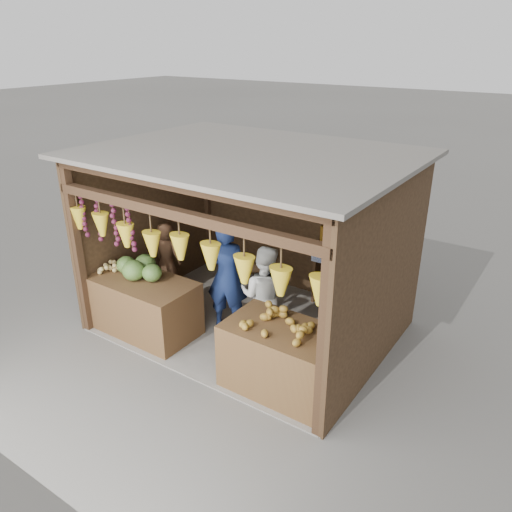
{
  "coord_description": "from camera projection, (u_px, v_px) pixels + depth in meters",
  "views": [
    {
      "loc": [
        3.78,
        -5.37,
        4.03
      ],
      "look_at": [
        0.19,
        -0.1,
        1.24
      ],
      "focal_mm": 35.0,
      "sensor_mm": 36.0,
      "label": 1
    }
  ],
  "objects": [
    {
      "name": "ground",
      "position": [
        249.0,
        325.0,
        7.63
      ],
      "size": [
        80.0,
        80.0,
        0.0
      ],
      "primitive_type": "plane",
      "color": "#514F49",
      "rests_on": "ground"
    },
    {
      "name": "stall_structure",
      "position": [
        245.0,
        223.0,
        6.94
      ],
      "size": [
        4.3,
        3.3,
        2.66
      ],
      "color": "slate",
      "rests_on": "ground"
    },
    {
      "name": "back_shelf",
      "position": [
        352.0,
        261.0,
        7.71
      ],
      "size": [
        1.25,
        0.32,
        1.32
      ],
      "color": "#382314",
      "rests_on": "ground"
    },
    {
      "name": "counter_left",
      "position": [
        142.0,
        305.0,
        7.35
      ],
      "size": [
        1.67,
        0.85,
        0.84
      ],
      "primitive_type": "cube",
      "color": "#4A2F18",
      "rests_on": "ground"
    },
    {
      "name": "counter_right",
      "position": [
        287.0,
        361.0,
        6.05
      ],
      "size": [
        1.54,
        0.85,
        0.87
      ],
      "primitive_type": "cube",
      "color": "#4C2F19",
      "rests_on": "ground"
    },
    {
      "name": "stool",
      "position": [
        169.0,
        287.0,
        8.49
      ],
      "size": [
        0.3,
        0.3,
        0.28
      ],
      "primitive_type": "cube",
      "color": "black",
      "rests_on": "ground"
    },
    {
      "name": "man_standing",
      "position": [
        227.0,
        276.0,
        7.24
      ],
      "size": [
        0.72,
        0.58,
        1.72
      ],
      "primitive_type": "imported",
      "rotation": [
        0.0,
        0.0,
        3.45
      ],
      "color": "#14224E",
      "rests_on": "ground"
    },
    {
      "name": "woman_standing",
      "position": [
        264.0,
        295.0,
        6.96
      ],
      "size": [
        0.84,
        0.73,
        1.47
      ],
      "primitive_type": "imported",
      "rotation": [
        0.0,
        0.0,
        3.41
      ],
      "color": "silver",
      "rests_on": "ground"
    },
    {
      "name": "vendor_seated",
      "position": [
        167.0,
        252.0,
        8.23
      ],
      "size": [
        0.5,
        0.33,
        1.01
      ],
      "primitive_type": "imported",
      "rotation": [
        0.0,
        0.0,
        3.13
      ],
      "color": "#533521",
      "rests_on": "stool"
    },
    {
      "name": "melon_pile",
      "position": [
        138.0,
        266.0,
        7.23
      ],
      "size": [
        1.0,
        0.5,
        0.32
      ],
      "primitive_type": null,
      "color": "#235416",
      "rests_on": "counter_left"
    },
    {
      "name": "tanfruit_pile",
      "position": [
        108.0,
        267.0,
        7.43
      ],
      "size": [
        0.34,
        0.4,
        0.13
      ],
      "primitive_type": null,
      "color": "#A8934D",
      "rests_on": "counter_left"
    },
    {
      "name": "mango_pile",
      "position": [
        294.0,
        325.0,
        5.77
      ],
      "size": [
        1.4,
        0.64,
        0.22
      ],
      "primitive_type": null,
      "color": "#C4551A",
      "rests_on": "counter_right"
    }
  ]
}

